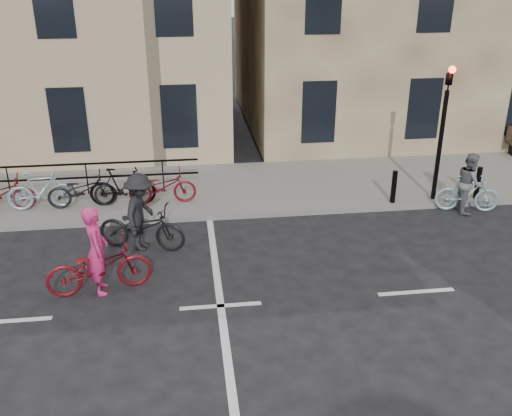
{
  "coord_description": "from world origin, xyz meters",
  "views": [
    {
      "loc": [
        -0.52,
        -9.46,
        6.25
      ],
      "look_at": [
        0.98,
        2.18,
        1.1
      ],
      "focal_mm": 40.0,
      "sensor_mm": 36.0,
      "label": 1
    }
  ],
  "objects": [
    {
      "name": "ground",
      "position": [
        0.0,
        0.0,
        0.0
      ],
      "size": [
        120.0,
        120.0,
        0.0
      ],
      "primitive_type": "plane",
      "color": "black",
      "rests_on": "ground"
    },
    {
      "name": "parked_bikes",
      "position": [
        -4.35,
        5.04,
        0.64
      ],
      "size": [
        8.3,
        1.23,
        1.05
      ],
      "color": "black",
      "rests_on": "sidewalk"
    },
    {
      "name": "cyclist_dark",
      "position": [
        -1.63,
        2.68,
        0.73
      ],
      "size": [
        2.19,
        1.34,
        1.85
      ],
      "rotation": [
        0.0,
        0.0,
        1.27
      ],
      "color": "black",
      "rests_on": "ground"
    },
    {
      "name": "bollard_west",
      "position": [
        7.4,
        4.25,
        0.6
      ],
      "size": [
        0.14,
        0.14,
        0.9
      ],
      "primitive_type": "cylinder",
      "color": "black",
      "rests_on": "sidewalk"
    },
    {
      "name": "cyclist_grey",
      "position": [
        6.87,
        3.75,
        0.66
      ],
      "size": [
        1.74,
        0.91,
        1.62
      ],
      "rotation": [
        0.0,
        0.0,
        1.35
      ],
      "color": "#9ABECA",
      "rests_on": "ground"
    },
    {
      "name": "cyclist_pink",
      "position": [
        -2.38,
        0.89,
        0.65
      ],
      "size": [
        2.2,
        1.11,
        1.87
      ],
      "rotation": [
        0.0,
        0.0,
        1.76
      ],
      "color": "maroon",
      "rests_on": "ground"
    },
    {
      "name": "bollard_east",
      "position": [
        5.0,
        4.25,
        0.6
      ],
      "size": [
        0.14,
        0.14,
        0.9
      ],
      "primitive_type": "cylinder",
      "color": "black",
      "rests_on": "sidewalk"
    },
    {
      "name": "traffic_light",
      "position": [
        6.2,
        4.34,
        2.45
      ],
      "size": [
        0.18,
        0.3,
        3.9
      ],
      "color": "black",
      "rests_on": "sidewalk"
    },
    {
      "name": "sidewalk",
      "position": [
        -4.0,
        6.0,
        0.07
      ],
      "size": [
        46.0,
        4.0,
        0.15
      ],
      "primitive_type": "cube",
      "color": "slate",
      "rests_on": "ground"
    }
  ]
}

